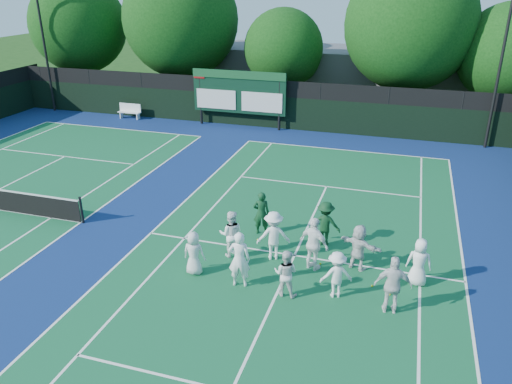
% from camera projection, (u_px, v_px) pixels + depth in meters
% --- Properties ---
extents(ground, '(120.00, 120.00, 0.00)m').
position_uv_depth(ground, '(287.00, 271.00, 16.19)').
color(ground, '#183D10').
rests_on(ground, ground).
extents(court_apron, '(34.00, 32.00, 0.01)m').
position_uv_depth(court_apron, '(139.00, 231.00, 18.70)').
color(court_apron, navy).
rests_on(court_apron, ground).
extents(near_court, '(11.05, 23.85, 0.01)m').
position_uv_depth(near_court, '(294.00, 255.00, 17.06)').
color(near_court, '#125932').
rests_on(near_court, ground).
extents(back_fence, '(34.00, 0.08, 3.00)m').
position_uv_depth(back_fence, '(256.00, 105.00, 31.31)').
color(back_fence, black).
rests_on(back_fence, ground).
extents(scoreboard, '(6.00, 0.21, 3.55)m').
position_uv_depth(scoreboard, '(239.00, 93.00, 30.90)').
color(scoreboard, black).
rests_on(scoreboard, ground).
extents(clubhouse, '(18.00, 6.00, 4.00)m').
position_uv_depth(clubhouse, '(340.00, 76.00, 36.99)').
color(clubhouse, '#5A5A5F').
rests_on(clubhouse, ground).
extents(light_pole_left, '(1.20, 0.30, 10.12)m').
position_uv_depth(light_pole_left, '(40.00, 17.00, 33.16)').
color(light_pole_left, black).
rests_on(light_pole_left, ground).
extents(light_pole_right, '(1.20, 0.30, 10.12)m').
position_uv_depth(light_pole_right, '(507.00, 30.00, 25.43)').
color(light_pole_right, black).
rests_on(light_pole_right, ground).
extents(bench, '(1.58, 0.43, 1.00)m').
position_uv_depth(bench, '(130.00, 111.00, 33.45)').
color(bench, white).
rests_on(bench, ground).
extents(tree_a, '(6.98, 6.98, 9.03)m').
position_uv_depth(tree_a, '(81.00, 27.00, 36.85)').
color(tree_a, '#301E0D').
rests_on(tree_a, ground).
extents(tree_b, '(7.94, 7.94, 10.07)m').
position_uv_depth(tree_b, '(183.00, 22.00, 34.38)').
color(tree_b, '#301E0D').
rests_on(tree_b, ground).
extents(tree_c, '(5.23, 5.23, 7.04)m').
position_uv_depth(tree_c, '(286.00, 51.00, 33.03)').
color(tree_c, '#301E0D').
rests_on(tree_c, ground).
extents(tree_d, '(7.95, 7.95, 10.11)m').
position_uv_depth(tree_d, '(412.00, 28.00, 30.25)').
color(tree_d, '#301E0D').
rests_on(tree_d, ground).
extents(tree_e, '(5.89, 5.89, 7.59)m').
position_uv_depth(tree_e, '(511.00, 56.00, 29.26)').
color(tree_e, '#301E0D').
rests_on(tree_e, ground).
extents(tennis_ball_0, '(0.07, 0.07, 0.07)m').
position_uv_depth(tennis_ball_0, '(196.00, 239.00, 18.06)').
color(tennis_ball_0, gold).
rests_on(tennis_ball_0, ground).
extents(tennis_ball_1, '(0.07, 0.07, 0.07)m').
position_uv_depth(tennis_ball_1, '(320.00, 264.00, 16.53)').
color(tennis_ball_1, gold).
rests_on(tennis_ball_1, ground).
extents(tennis_ball_2, '(0.07, 0.07, 0.07)m').
position_uv_depth(tennis_ball_2, '(372.00, 286.00, 15.34)').
color(tennis_ball_2, gold).
rests_on(tennis_ball_2, ground).
extents(tennis_ball_4, '(0.07, 0.07, 0.07)m').
position_uv_depth(tennis_ball_4, '(258.00, 240.00, 18.05)').
color(tennis_ball_4, gold).
rests_on(tennis_ball_4, ground).
extents(tennis_ball_5, '(0.07, 0.07, 0.07)m').
position_uv_depth(tennis_ball_5, '(390.00, 294.00, 14.93)').
color(tennis_ball_5, gold).
rests_on(tennis_ball_5, ground).
extents(player_front_0, '(0.74, 0.50, 1.46)m').
position_uv_depth(player_front_0, '(194.00, 253.00, 15.79)').
color(player_front_0, silver).
rests_on(player_front_0, ground).
extents(player_front_1, '(0.75, 0.57, 1.85)m').
position_uv_depth(player_front_1, '(239.00, 259.00, 15.08)').
color(player_front_1, white).
rests_on(player_front_1, ground).
extents(player_front_2, '(0.75, 0.59, 1.50)m').
position_uv_depth(player_front_2, '(286.00, 273.00, 14.69)').
color(player_front_2, silver).
rests_on(player_front_2, ground).
extents(player_front_3, '(1.09, 0.86, 1.48)m').
position_uv_depth(player_front_3, '(337.00, 275.00, 14.63)').
color(player_front_3, white).
rests_on(player_front_3, ground).
extents(player_front_4, '(1.09, 0.56, 1.78)m').
position_uv_depth(player_front_4, '(393.00, 285.00, 13.87)').
color(player_front_4, silver).
rests_on(player_front_4, ground).
extents(player_back_0, '(0.94, 0.81, 1.66)m').
position_uv_depth(player_back_0, '(231.00, 234.00, 16.77)').
color(player_back_0, white).
rests_on(player_back_0, ground).
extents(player_back_1, '(1.27, 0.99, 1.73)m').
position_uv_depth(player_back_1, '(273.00, 236.00, 16.58)').
color(player_back_1, white).
rests_on(player_back_1, ground).
extents(player_back_2, '(1.16, 0.85, 1.83)m').
position_uv_depth(player_back_2, '(314.00, 244.00, 15.95)').
color(player_back_2, white).
rests_on(player_back_2, ground).
extents(player_back_3, '(1.53, 0.98, 1.57)m').
position_uv_depth(player_back_3, '(359.00, 247.00, 16.02)').
color(player_back_3, silver).
rests_on(player_back_3, ground).
extents(player_back_4, '(0.77, 0.51, 1.56)m').
position_uv_depth(player_back_4, '(419.00, 262.00, 15.20)').
color(player_back_4, white).
rests_on(player_back_4, ground).
extents(coach_left, '(0.70, 0.56, 1.66)m').
position_uv_depth(coach_left, '(261.00, 213.00, 18.25)').
color(coach_left, '#0F3A1E').
rests_on(coach_left, ground).
extents(coach_right, '(1.09, 0.66, 1.65)m').
position_uv_depth(coach_right, '(325.00, 224.00, 17.47)').
color(coach_right, '#0E361A').
rests_on(coach_right, ground).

